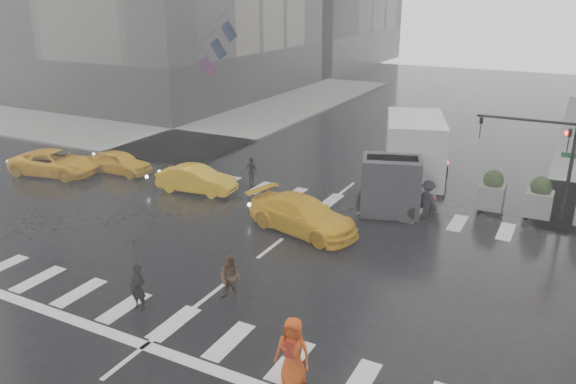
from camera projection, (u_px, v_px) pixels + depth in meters
The scene contains 17 objects.
ground at pixel (270, 248), 22.09m from camera, with size 120.00×120.00×0.00m, color black.
sidewalk_nw at pixel (166, 116), 45.18m from camera, with size 35.00×35.00×0.15m, color gray.
road_markings at pixel (270, 248), 22.09m from camera, with size 18.00×48.00×0.01m, color silver, non-canonical shape.
traffic_signal_pole at pixel (547, 150), 23.76m from camera, with size 4.45×0.42×4.50m.
planter_west at pixel (492, 191), 25.55m from camera, with size 1.10×1.10×1.80m.
planter_mid at pixel (540, 198), 24.67m from camera, with size 1.10×1.10×1.80m.
flag_cluster at pixel (215, 46), 42.20m from camera, with size 2.87×3.06×4.69m.
pedestrian_black at pixel (136, 262), 17.33m from camera, with size 1.02×1.03×2.43m.
pedestrian_brown at pixel (230, 278), 18.16m from camera, with size 0.76×0.59×1.57m, color #482E1A.
pedestrian_orange at pixel (293, 352), 14.14m from camera, with size 0.99×0.70×1.92m.
pedestrian_far_a at pixel (252, 171), 29.10m from camera, with size 0.87×0.53×1.48m, color black.
pedestrian_far_b at pixel (428, 199), 24.76m from camera, with size 1.13×0.62×1.75m, color black.
taxi_front at pixel (120, 162), 31.02m from camera, with size 1.48×3.68×1.25m, color yellow.
taxi_mid at pixel (196, 179), 28.08m from camera, with size 1.40×4.01×1.32m, color yellow.
taxi_rear at pixel (303, 215), 23.42m from camera, with size 2.05×4.45×1.46m, color yellow.
taxi_far at pixel (55, 163), 30.74m from camera, with size 2.26×4.34×1.36m, color yellow.
box_truck at pixel (408, 158), 26.92m from camera, with size 2.67×7.11×3.78m.
Camera 1 is at (9.91, -17.45, 9.53)m, focal length 35.00 mm.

